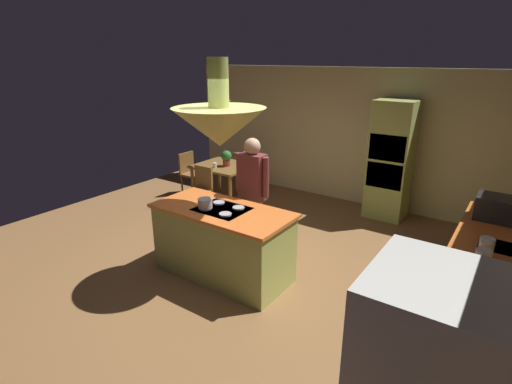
# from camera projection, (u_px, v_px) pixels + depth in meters

# --- Properties ---
(ground) EXTENTS (8.16, 8.16, 0.00)m
(ground) POSITION_uv_depth(u_px,v_px,m) (233.00, 267.00, 5.36)
(ground) COLOR olive
(wall_back) EXTENTS (6.80, 0.10, 2.55)m
(wall_back) POSITION_uv_depth(u_px,v_px,m) (342.00, 136.00, 7.62)
(wall_back) COLOR beige
(wall_back) RESTS_ON ground
(kitchen_island) EXTENTS (1.80, 0.85, 0.95)m
(kitchen_island) POSITION_uv_depth(u_px,v_px,m) (223.00, 242.00, 5.06)
(kitchen_island) COLOR #A8B259
(kitchen_island) RESTS_ON ground
(counter_run_right) EXTENTS (0.73, 2.61, 0.93)m
(counter_run_right) POSITION_uv_depth(u_px,v_px,m) (480.00, 283.00, 4.14)
(counter_run_right) COLOR #A8B259
(counter_run_right) RESTS_ON ground
(oven_tower) EXTENTS (0.66, 0.62, 2.05)m
(oven_tower) POSITION_uv_depth(u_px,v_px,m) (391.00, 160.00, 6.79)
(oven_tower) COLOR #A8B259
(oven_tower) RESTS_ON ground
(dining_table) EXTENTS (1.05, 0.92, 0.76)m
(dining_table) POSITION_uv_depth(u_px,v_px,m) (224.00, 170.00, 7.54)
(dining_table) COLOR brown
(dining_table) RESTS_ON ground
(person_at_island) EXTENTS (0.53, 0.23, 1.71)m
(person_at_island) POSITION_uv_depth(u_px,v_px,m) (252.00, 190.00, 5.44)
(person_at_island) COLOR tan
(person_at_island) RESTS_ON ground
(range_hood) EXTENTS (1.10, 1.10, 1.00)m
(range_hood) POSITION_uv_depth(u_px,v_px,m) (219.00, 125.00, 4.56)
(range_hood) COLOR #A8B259
(pendant_light_over_table) EXTENTS (0.32, 0.32, 0.82)m
(pendant_light_over_table) POSITION_uv_depth(u_px,v_px,m) (222.00, 107.00, 7.14)
(pendant_light_over_table) COLOR #E0B266
(chair_facing_island) EXTENTS (0.40, 0.40, 0.87)m
(chair_facing_island) POSITION_uv_depth(u_px,v_px,m) (200.00, 187.00, 7.06)
(chair_facing_island) COLOR brown
(chair_facing_island) RESTS_ON ground
(chair_by_back_wall) EXTENTS (0.40, 0.40, 0.87)m
(chair_by_back_wall) POSITION_uv_depth(u_px,v_px,m) (245.00, 170.00, 8.12)
(chair_by_back_wall) COLOR brown
(chair_by_back_wall) RESTS_ON ground
(chair_at_corner) EXTENTS (0.40, 0.40, 0.87)m
(chair_at_corner) POSITION_uv_depth(u_px,v_px,m) (190.00, 171.00, 8.08)
(chair_at_corner) COLOR brown
(chair_at_corner) RESTS_ON ground
(potted_plant_on_table) EXTENTS (0.20, 0.20, 0.30)m
(potted_plant_on_table) POSITION_uv_depth(u_px,v_px,m) (226.00, 157.00, 7.39)
(potted_plant_on_table) COLOR #99382D
(potted_plant_on_table) RESTS_ON dining_table
(cup_on_table) EXTENTS (0.07, 0.07, 0.09)m
(cup_on_table) POSITION_uv_depth(u_px,v_px,m) (215.00, 165.00, 7.33)
(cup_on_table) COLOR white
(cup_on_table) RESTS_ON dining_table
(canister_flour) EXTENTS (0.13, 0.13, 0.21)m
(canister_flour) POSITION_uv_depth(u_px,v_px,m) (482.00, 260.00, 3.46)
(canister_flour) COLOR silver
(canister_flour) RESTS_ON counter_run_right
(canister_sugar) EXTENTS (0.10, 0.10, 0.21)m
(canister_sugar) POSITION_uv_depth(u_px,v_px,m) (484.00, 252.00, 3.59)
(canister_sugar) COLOR silver
(canister_sugar) RESTS_ON counter_run_right
(canister_tea) EXTENTS (0.13, 0.13, 0.18)m
(canister_tea) POSITION_uv_depth(u_px,v_px,m) (486.00, 247.00, 3.74)
(canister_tea) COLOR silver
(canister_tea) RESTS_ON counter_run_right
(microwave_on_counter) EXTENTS (0.46, 0.36, 0.28)m
(microwave_on_counter) POSITION_uv_depth(u_px,v_px,m) (498.00, 208.00, 4.54)
(microwave_on_counter) COLOR #232326
(microwave_on_counter) RESTS_ON counter_run_right
(cooking_pot_on_cooktop) EXTENTS (0.18, 0.18, 0.12)m
(cooking_pot_on_cooktop) POSITION_uv_depth(u_px,v_px,m) (205.00, 203.00, 4.86)
(cooking_pot_on_cooktop) COLOR #B2B2B7
(cooking_pot_on_cooktop) RESTS_ON kitchen_island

